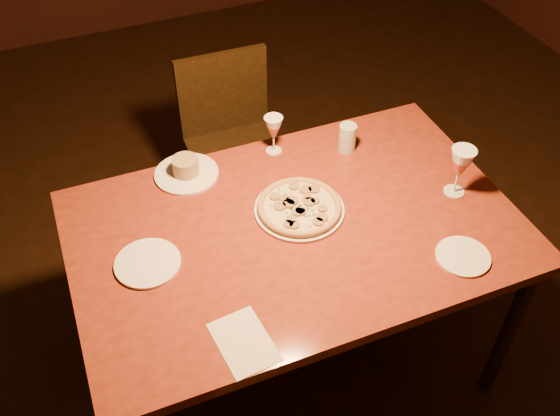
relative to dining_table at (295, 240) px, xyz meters
name	(u,v)px	position (x,y,z in m)	size (l,w,h in m)	color
dining_table	(295,240)	(0.00, 0.00, 0.00)	(1.54, 1.01, 0.82)	maroon
chair_far	(233,139)	(0.09, 0.92, -0.24)	(0.45, 0.45, 0.90)	black
pizza_plate	(299,207)	(0.04, 0.06, 0.09)	(0.32, 0.32, 0.03)	white
ramekin_saucer	(186,170)	(-0.27, 0.40, 0.10)	(0.24, 0.24, 0.08)	white
wine_glass_far	(274,135)	(0.09, 0.41, 0.15)	(0.07, 0.07, 0.16)	#C06350
wine_glass_right	(459,172)	(0.60, -0.06, 0.17)	(0.09, 0.09, 0.19)	#C06350
water_tumbler	(347,138)	(0.35, 0.31, 0.13)	(0.07, 0.07, 0.11)	silver
side_plate_left	(148,263)	(-0.51, 0.03, 0.08)	(0.22, 0.22, 0.01)	white
side_plate_near	(463,256)	(0.45, -0.34, 0.08)	(0.18, 0.18, 0.01)	white
menu_card	(244,342)	(-0.33, -0.37, 0.07)	(0.15, 0.22, 0.00)	silver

